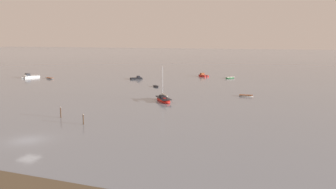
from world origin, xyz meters
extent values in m
plane|color=gray|center=(0.00, 0.00, 0.00)|extent=(800.00, 800.00, 0.00)
cube|color=red|center=(2.86, 80.54, 0.20)|extent=(4.07, 4.05, 0.80)
cone|color=red|center=(1.35, 82.04, 0.20)|extent=(2.03, 2.03, 1.60)
cube|color=brown|center=(2.83, 80.58, 0.50)|extent=(4.16, 4.14, 0.09)
cube|color=brown|center=(2.17, 81.23, 0.91)|extent=(1.58, 1.59, 0.62)
cube|color=#384751|center=(1.83, 81.57, 0.95)|extent=(1.01, 1.02, 0.49)
cube|color=black|center=(4.27, 79.15, 0.32)|extent=(0.40, 0.40, 0.57)
ellipsoid|color=black|center=(-3.15, 51.53, 0.10)|extent=(2.70, 2.88, 0.47)
cube|color=black|center=(-3.15, 51.53, 0.30)|extent=(2.53, 2.69, 0.06)
cube|color=black|center=(-3.15, 51.53, 0.23)|extent=(0.81, 0.74, 0.05)
ellipsoid|color=red|center=(6.51, 32.21, 0.24)|extent=(5.90, 6.75, 1.19)
cube|color=black|center=(6.51, 32.21, 0.71)|extent=(5.10, 5.81, 0.12)
cube|color=black|center=(6.30, 32.48, 1.04)|extent=(1.95, 2.03, 0.43)
cylinder|color=#B7BABF|center=(6.13, 32.70, 4.10)|extent=(0.12, 0.12, 6.53)
cylinder|color=beige|center=(7.03, 31.53, 1.48)|extent=(2.50, 3.14, 0.24)
ellipsoid|color=white|center=(22.05, 44.35, 0.12)|extent=(3.32, 1.26, 0.52)
cube|color=brown|center=(22.05, 44.35, 0.34)|extent=(3.05, 1.22, 0.07)
cube|color=brown|center=(22.05, 44.35, 0.26)|extent=(0.25, 1.02, 0.05)
cube|color=black|center=(-15.94, 65.68, 0.18)|extent=(3.64, 3.50, 0.70)
cone|color=black|center=(-14.56, 66.94, 0.18)|extent=(1.77, 1.79, 1.41)
cube|color=black|center=(-15.91, 65.71, 0.44)|extent=(3.72, 3.57, 0.08)
cube|color=black|center=(-15.31, 66.25, 0.80)|extent=(1.38, 1.40, 0.55)
cube|color=#384751|center=(-14.99, 66.54, 0.84)|extent=(0.86, 0.92, 0.43)
cube|color=black|center=(-17.23, 64.51, 0.28)|extent=(0.35, 0.35, 0.50)
ellipsoid|color=#23602D|center=(12.16, 79.07, 0.14)|extent=(3.30, 3.92, 0.61)
cube|color=silver|center=(12.16, 79.07, 0.40)|extent=(3.10, 3.65, 0.08)
cube|color=silver|center=(12.16, 79.07, 0.31)|extent=(1.11, 0.88, 0.06)
ellipsoid|color=gray|center=(-42.69, 56.68, 0.13)|extent=(3.78, 2.47, 0.57)
cube|color=brown|center=(-42.69, 56.68, 0.37)|extent=(3.50, 2.34, 0.08)
cube|color=brown|center=(-42.69, 56.68, 0.28)|extent=(0.62, 1.11, 0.06)
cube|color=white|center=(-51.00, 57.56, 0.25)|extent=(3.99, 5.43, 0.99)
cone|color=white|center=(-52.10, 55.18, 0.25)|extent=(2.45, 2.25, 1.98)
cube|color=black|center=(-51.03, 57.51, 0.62)|extent=(4.07, 5.55, 0.11)
cube|color=black|center=(-51.50, 56.48, 1.12)|extent=(1.92, 1.75, 0.77)
cube|color=#384751|center=(-51.75, 55.93, 1.18)|extent=(1.48, 0.87, 0.61)
cube|color=black|center=(-49.98, 59.79, 0.40)|extent=(0.49, 0.44, 0.70)
cylinder|color=#4A3323|center=(-4.14, 12.13, 0.83)|extent=(0.18, 0.18, 2.08)
cylinder|color=silver|center=(-4.14, 12.13, 1.82)|extent=(0.22, 0.22, 0.08)
cylinder|color=#473323|center=(2.00, 9.58, 0.75)|extent=(0.18, 0.18, 1.87)
cylinder|color=silver|center=(2.00, 9.58, 1.62)|extent=(0.22, 0.22, 0.08)
camera|label=1|loc=(31.93, -33.85, 13.12)|focal=36.51mm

